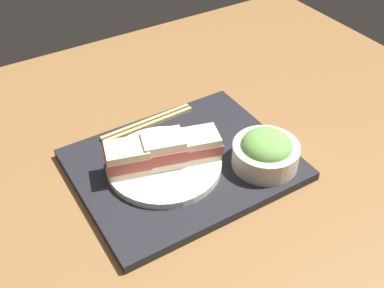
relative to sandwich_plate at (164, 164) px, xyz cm
name	(u,v)px	position (x,y,z in cm)	size (l,w,h in cm)	color
ground_plane	(152,183)	(2.15, -0.61, -3.77)	(140.00, 100.00, 3.00)	brown
serving_tray	(183,165)	(-3.52, 0.36, -1.45)	(36.08, 28.89, 1.65)	black
sandwich_plate	(164,164)	(0.00, 0.00, 0.00)	(19.40, 19.40, 1.25)	white
sandwich_near	(198,145)	(-5.86, 1.42, 2.81)	(8.41, 7.01, 4.37)	beige
sandwich_middle	(163,150)	(0.00, 0.00, 3.27)	(8.03, 7.08, 5.29)	#EFE5C1
sandwich_far	(127,158)	(5.86, -1.42, 3.04)	(8.27, 6.88, 4.83)	beige
salad_bowl	(266,151)	(-14.94, 8.19, 2.21)	(11.24, 11.24, 6.40)	beige
chopsticks_pair	(148,123)	(-3.02, -11.89, -0.28)	(18.80, 2.54, 0.70)	tan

